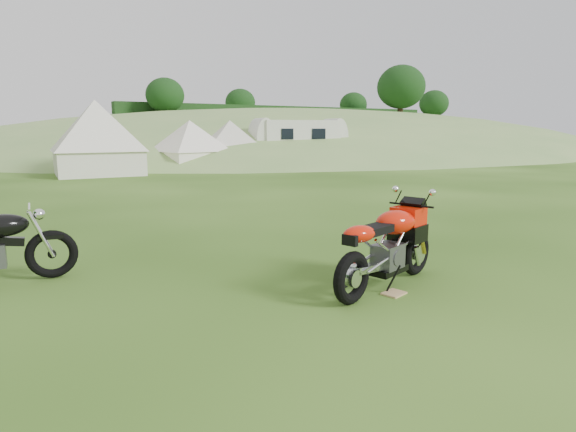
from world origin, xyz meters
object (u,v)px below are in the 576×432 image
tent_left (97,140)px  tent_right (230,142)px  plywood_board (394,293)px  sport_motorcycle (387,240)px  tent_mid (190,143)px  caravan (298,142)px

tent_left → tent_right: 7.07m
tent_right → tent_left: bearing=-157.2°
plywood_board → tent_left: tent_left is taller
sport_motorcycle → tent_mid: size_ratio=0.70×
plywood_board → tent_mid: size_ratio=0.09×
tent_left → tent_right: size_ratio=1.18×
tent_left → caravan: 10.78m
plywood_board → caravan: 21.72m
plywood_board → tent_right: size_ratio=0.09×
tent_right → caravan: (3.84, -0.62, -0.01)m
plywood_board → tent_mid: 19.66m
sport_motorcycle → caravan: size_ratio=0.38×
sport_motorcycle → tent_left: bearing=73.9°
sport_motorcycle → plywood_board: sport_motorcycle is taller
sport_motorcycle → plywood_board: bearing=-126.9°
tent_right → caravan: 3.89m
sport_motorcycle → caravan: caravan is taller
tent_right → tent_mid: bearing=-159.9°
plywood_board → tent_right: (6.79, 19.52, 1.23)m
tent_right → caravan: tent_right is taller
tent_left → tent_right: bearing=15.5°
tent_left → tent_mid: tent_left is taller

